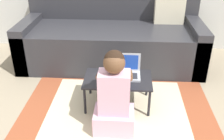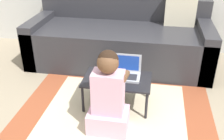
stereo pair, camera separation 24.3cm
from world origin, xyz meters
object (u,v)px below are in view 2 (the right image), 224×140
Objects in this scene: laptop at (124,73)px; person_seated at (108,97)px; computer_mouse at (99,78)px; couch at (121,40)px; laptop_desk at (117,81)px.

person_seated reaches higher than laptop.
laptop is 3.30× the size of computer_mouse.
laptop_desk is (0.11, -0.98, -0.02)m from couch.
laptop_desk is at bearing 19.96° from computer_mouse.
couch is 0.99m from laptop_desk.
couch reaches higher than laptop_desk.
person_seated reaches higher than computer_mouse.
person_seated is (-0.07, -0.41, -0.00)m from laptop.
laptop is (0.06, 0.06, 0.06)m from laptop_desk.
laptop is at bearing 79.98° from person_seated.
couch is 1.04m from computer_mouse.
laptop_desk is at bearing -136.09° from laptop.
laptop_desk is 0.10m from laptop.
person_seated is at bearing -65.01° from computer_mouse.
couch is at bearing 87.56° from computer_mouse.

